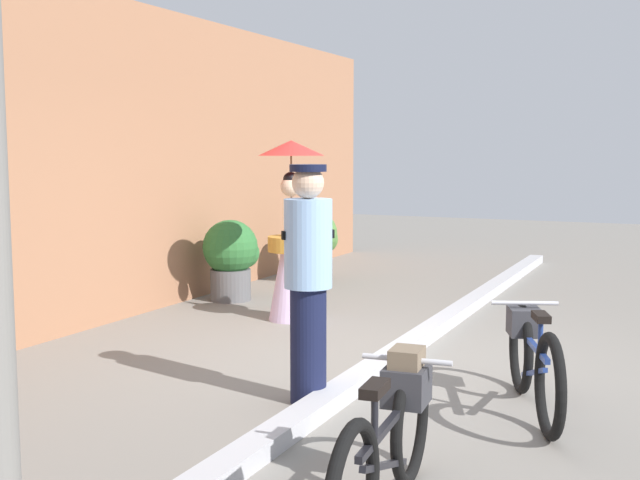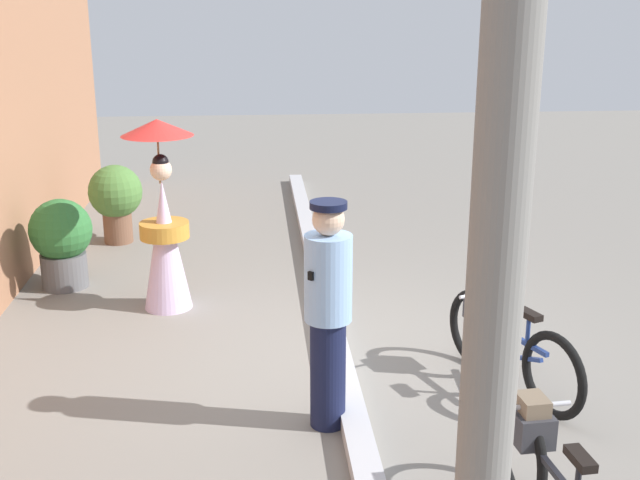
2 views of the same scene
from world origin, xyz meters
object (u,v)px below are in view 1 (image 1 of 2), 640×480
(person_officer, at_px, (308,277))
(potted_plant_small, at_px, (314,239))
(bicycle_near_officer, at_px, (390,437))
(bicycle_far_side, at_px, (533,357))
(person_with_parasol, at_px, (291,235))
(potted_plant_by_door, at_px, (232,256))

(person_officer, xyz_separation_m, potted_plant_small, (4.82, 2.25, -0.31))
(bicycle_near_officer, height_order, person_officer, person_officer)
(person_officer, bearing_deg, bicycle_far_side, -71.85)
(person_with_parasol, xyz_separation_m, potted_plant_by_door, (0.71, 1.16, -0.37))
(potted_plant_small, bearing_deg, person_with_parasol, -160.26)
(potted_plant_small, bearing_deg, bicycle_near_officer, -151.59)
(person_with_parasol, bearing_deg, person_officer, -150.43)
(bicycle_near_officer, height_order, person_with_parasol, person_with_parasol)
(bicycle_near_officer, xyz_separation_m, bicycle_far_side, (1.94, -0.34, -0.02))
(person_with_parasol, bearing_deg, potted_plant_by_door, 58.72)
(bicycle_near_officer, height_order, potted_plant_by_door, potted_plant_by_door)
(potted_plant_by_door, bearing_deg, bicycle_near_officer, -141.29)
(bicycle_far_side, bearing_deg, person_officer, 108.15)
(bicycle_far_side, distance_m, person_officer, 1.65)
(potted_plant_small, bearing_deg, potted_plant_by_door, 168.94)
(bicycle_near_officer, height_order, potted_plant_small, potted_plant_small)
(person_with_parasol, bearing_deg, bicycle_far_side, -124.54)
(person_officer, bearing_deg, person_with_parasol, 29.57)
(bicycle_far_side, bearing_deg, potted_plant_small, 40.73)
(bicycle_near_officer, distance_m, person_officer, 1.92)
(bicycle_near_officer, xyz_separation_m, person_with_parasol, (3.93, 2.55, 0.51))
(bicycle_near_officer, bearing_deg, potted_plant_by_door, 38.71)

